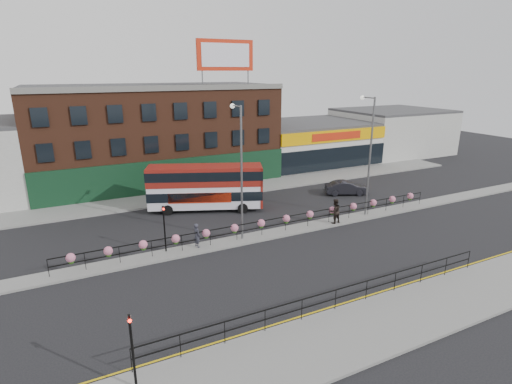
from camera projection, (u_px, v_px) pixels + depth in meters
name	position (u px, v px, depth m)	size (l,w,h in m)	color
ground	(274.00, 234.00, 29.77)	(120.00, 120.00, 0.00)	black
south_pavement	(392.00, 320.00, 19.46)	(60.00, 4.00, 0.15)	gray
north_pavement	(216.00, 192.00, 40.04)	(60.00, 4.00, 0.15)	gray
median	(274.00, 234.00, 29.75)	(60.00, 1.60, 0.15)	gray
yellow_line_inner	(360.00, 298.00, 21.45)	(60.00, 0.10, 0.01)	gold
yellow_line_outer	(363.00, 300.00, 21.30)	(60.00, 0.10, 0.01)	gold
brick_building	(155.00, 133.00, 43.70)	(25.00, 12.21, 10.30)	brown
supermarket	(308.00, 142.00, 52.84)	(15.00, 12.25, 5.30)	silver
warehouse_east	(391.00, 131.00, 59.02)	(14.50, 12.00, 6.30)	#B0B1AC
billboard	(225.00, 55.00, 39.84)	(6.00, 0.29, 4.40)	red
median_railing	(274.00, 221.00, 29.47)	(30.04, 0.56, 1.23)	black
south_railing	(336.00, 295.00, 19.98)	(20.04, 0.05, 1.12)	black
double_decker_bus	(206.00, 183.00, 34.34)	(9.94, 5.80, 3.96)	white
car	(346.00, 188.00, 39.22)	(4.33, 2.92, 1.35)	#212128
pedestrian_a	(197.00, 235.00, 27.10)	(0.56, 0.71, 1.71)	#2D2E3A
pedestrian_b	(335.00, 211.00, 31.35)	(0.99, 0.79, 1.98)	black
lamp_column_west	(240.00, 162.00, 27.31)	(0.34, 1.65, 9.42)	slate
lamp_column_east	(369.00, 146.00, 32.07)	(0.35, 1.70, 9.66)	slate
traffic_light_south	(131.00, 336.00, 14.53)	(0.15, 0.28, 3.65)	black
traffic_light_median	(164.00, 219.00, 26.00)	(0.15, 0.28, 3.65)	black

